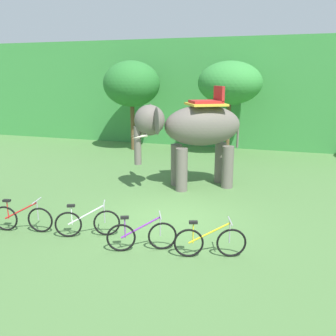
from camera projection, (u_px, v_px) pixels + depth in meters
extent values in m
plane|color=#4C753D|center=(169.00, 219.00, 10.77)|extent=(80.00, 80.00, 0.00)
cube|color=#3D8E42|center=(236.00, 92.00, 23.36)|extent=(36.00, 6.00, 6.24)
cylinder|color=brown|center=(133.00, 127.00, 20.58)|extent=(0.24, 0.24, 2.58)
ellipsoid|color=#28702D|center=(132.00, 84.00, 19.98)|extent=(3.13, 3.13, 2.50)
cylinder|color=brown|center=(228.00, 129.00, 19.21)|extent=(0.21, 0.21, 2.79)
ellipsoid|color=#338438|center=(230.00, 83.00, 18.61)|extent=(3.31, 3.31, 2.21)
ellipsoid|color=#665E56|center=(203.00, 125.00, 13.42)|extent=(3.21, 2.68, 1.50)
cylinder|color=#665E56|center=(182.00, 170.00, 13.24)|extent=(0.44, 0.44, 1.60)
cylinder|color=#665E56|center=(176.00, 165.00, 13.97)|extent=(0.44, 0.44, 1.60)
cylinder|color=#665E56|center=(228.00, 167.00, 13.63)|extent=(0.44, 0.44, 1.60)
cylinder|color=#665E56|center=(220.00, 162.00, 14.36)|extent=(0.44, 0.44, 1.60)
ellipsoid|color=#665E56|center=(150.00, 120.00, 12.92)|extent=(1.45, 1.42, 1.10)
ellipsoid|color=#665E56|center=(157.00, 121.00, 12.36)|extent=(0.56, 0.81, 0.96)
ellipsoid|color=#665E56|center=(151.00, 117.00, 13.53)|extent=(0.56, 0.81, 0.96)
cylinder|color=#665E56|center=(138.00, 145.00, 13.05)|extent=(0.26, 0.26, 1.40)
cone|color=beige|center=(140.00, 137.00, 12.76)|extent=(0.55, 0.39, 0.21)
cone|color=beige|center=(138.00, 135.00, 13.18)|extent=(0.55, 0.39, 0.21)
cube|color=gold|center=(206.00, 104.00, 13.24)|extent=(1.79, 1.80, 0.08)
cube|color=#B22323|center=(206.00, 102.00, 13.22)|extent=(1.40, 1.33, 0.10)
cube|color=#B22323|center=(219.00, 94.00, 13.26)|extent=(0.54, 0.83, 0.56)
cylinder|color=#665E56|center=(238.00, 136.00, 13.84)|extent=(0.08, 0.08, 0.90)
torus|color=black|center=(5.00, 218.00, 9.89)|extent=(0.71, 0.19, 0.71)
torus|color=black|center=(40.00, 220.00, 9.78)|extent=(0.71, 0.19, 0.71)
cylinder|color=red|center=(21.00, 211.00, 9.78)|extent=(0.96, 0.23, 0.54)
cylinder|color=red|center=(8.00, 210.00, 9.82)|extent=(0.03, 0.03, 0.52)
cube|color=black|center=(7.00, 201.00, 9.75)|extent=(0.22, 0.14, 0.06)
cylinder|color=#9E9EA3|center=(37.00, 210.00, 9.72)|extent=(0.03, 0.03, 0.55)
cylinder|color=#9E9EA3|center=(37.00, 201.00, 9.65)|extent=(0.13, 0.52, 0.03)
torus|color=black|center=(68.00, 224.00, 9.49)|extent=(0.67, 0.33, 0.71)
torus|color=black|center=(107.00, 223.00, 9.59)|extent=(0.67, 0.33, 0.71)
cylinder|color=silver|center=(86.00, 215.00, 9.47)|extent=(0.91, 0.43, 0.54)
cylinder|color=silver|center=(72.00, 215.00, 9.43)|extent=(0.03, 0.03, 0.52)
cube|color=black|center=(71.00, 206.00, 9.37)|extent=(0.22, 0.17, 0.06)
cylinder|color=#9E9EA3|center=(104.00, 213.00, 9.51)|extent=(0.03, 0.03, 0.55)
cylinder|color=#9E9EA3|center=(104.00, 203.00, 9.45)|extent=(0.24, 0.49, 0.03)
torus|color=black|center=(121.00, 238.00, 8.71)|extent=(0.67, 0.33, 0.71)
torus|color=black|center=(162.00, 236.00, 8.81)|extent=(0.67, 0.33, 0.71)
cylinder|color=purple|center=(141.00, 227.00, 8.70)|extent=(0.91, 0.42, 0.54)
cylinder|color=purple|center=(125.00, 228.00, 8.66)|extent=(0.03, 0.03, 0.52)
cube|color=black|center=(125.00, 218.00, 8.59)|extent=(0.22, 0.17, 0.06)
cylinder|color=#9E9EA3|center=(160.00, 225.00, 8.74)|extent=(0.03, 0.03, 0.55)
cylinder|color=#9E9EA3|center=(160.00, 215.00, 8.67)|extent=(0.23, 0.49, 0.03)
torus|color=black|center=(189.00, 243.00, 8.44)|extent=(0.69, 0.27, 0.71)
torus|color=black|center=(231.00, 243.00, 8.45)|extent=(0.69, 0.27, 0.71)
cylinder|color=yellow|center=(209.00, 233.00, 8.38)|extent=(0.94, 0.34, 0.54)
cylinder|color=yellow|center=(193.00, 233.00, 8.38)|extent=(0.03, 0.03, 0.52)
cube|color=black|center=(193.00, 222.00, 8.31)|extent=(0.22, 0.16, 0.06)
cylinder|color=#9E9EA3|center=(230.00, 232.00, 8.38)|extent=(0.03, 0.03, 0.55)
cylinder|color=#9E9EA3|center=(230.00, 221.00, 8.31)|extent=(0.19, 0.50, 0.03)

